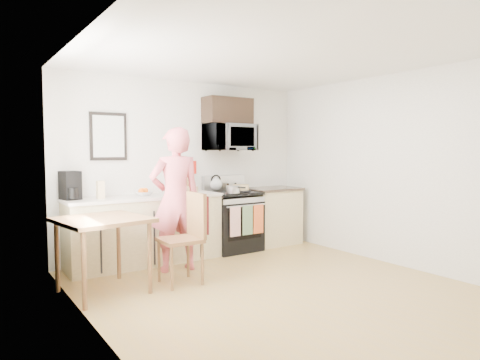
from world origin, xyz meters
TOP-DOWN VIEW (x-y plane):
  - floor at (0.00, 0.00)m, footprint 4.60×4.60m
  - back_wall at (0.00, 2.30)m, footprint 4.00×0.04m
  - left_wall at (-2.00, 0.00)m, footprint 0.04×4.60m
  - right_wall at (2.00, 0.00)m, footprint 0.04×4.60m
  - ceiling at (0.00, 0.00)m, footprint 4.00×4.60m
  - window at (-1.96, 0.80)m, footprint 0.06×1.40m
  - cabinet_left at (-0.80, 2.00)m, footprint 2.10×0.60m
  - countertop_left at (-0.80, 2.00)m, footprint 2.14×0.64m
  - cabinet_right at (1.43, 2.00)m, footprint 0.84×0.60m
  - countertop_right at (1.43, 2.00)m, footprint 0.88×0.64m
  - range at (0.63, 1.98)m, footprint 0.76×0.70m
  - microwave at (0.63, 2.08)m, footprint 0.76×0.51m
  - upper_cabinet at (0.63, 2.12)m, footprint 0.76×0.35m
  - wall_art at (-1.20, 2.28)m, footprint 0.50×0.04m
  - wall_trivet at (0.05, 2.28)m, footprint 0.20×0.02m
  - person at (-0.61, 1.45)m, footprint 0.73×0.53m
  - dining_table at (-1.65, 1.10)m, footprint 0.88×0.88m
  - chair at (-0.66, 0.91)m, footprint 0.51×0.46m
  - knife_block at (-0.05, 2.12)m, footprint 0.12×0.15m
  - utensil_crock at (-0.19, 2.20)m, footprint 0.13×0.13m
  - fruit_bowl at (-0.81, 2.02)m, footprint 0.29×0.29m
  - milk_carton at (-1.41, 1.98)m, footprint 0.09×0.09m
  - coffee_maker at (-1.75, 2.10)m, footprint 0.25×0.32m
  - bread_bag at (-0.22, 1.87)m, footprint 0.30×0.17m
  - cake at (0.73, 1.91)m, footprint 0.31×0.31m
  - kettle at (0.46, 2.20)m, footprint 0.20×0.20m
  - pot at (0.49, 1.75)m, footprint 0.21×0.35m

SIDE VIEW (x-z plane):
  - floor at x=0.00m, z-range 0.00..0.00m
  - range at x=0.63m, z-range -0.14..1.02m
  - cabinet_left at x=-0.80m, z-range 0.00..0.90m
  - cabinet_right at x=1.43m, z-range 0.00..0.90m
  - chair at x=-0.66m, z-range 0.15..1.22m
  - dining_table at x=-1.65m, z-range 0.32..1.15m
  - countertop_left at x=-0.80m, z-range 0.90..0.94m
  - countertop_right at x=1.43m, z-range 0.90..0.94m
  - person at x=-0.61m, z-range 0.00..1.86m
  - cake at x=0.73m, z-range 0.92..1.03m
  - pot at x=0.49m, z-range 0.93..1.03m
  - fruit_bowl at x=-0.81m, z-range 0.93..1.04m
  - bread_bag at x=-0.22m, z-range 0.94..1.04m
  - kettle at x=0.46m, z-range 0.91..1.16m
  - knife_block at x=-0.05m, z-range 0.94..1.16m
  - milk_carton at x=-1.41m, z-range 0.94..1.17m
  - utensil_crock at x=-0.19m, z-range 0.90..1.29m
  - coffee_maker at x=-1.75m, z-range 0.93..1.29m
  - back_wall at x=0.00m, z-range 0.00..2.60m
  - left_wall at x=-2.00m, z-range 0.00..2.60m
  - right_wall at x=2.00m, z-range 0.00..2.60m
  - wall_trivet at x=0.05m, z-range 1.20..1.40m
  - window at x=-1.96m, z-range 0.80..2.30m
  - wall_art at x=-1.20m, z-range 1.43..2.08m
  - microwave at x=0.63m, z-range 1.55..1.97m
  - upper_cabinet at x=0.63m, z-range 1.98..2.38m
  - ceiling at x=0.00m, z-range 2.58..2.62m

